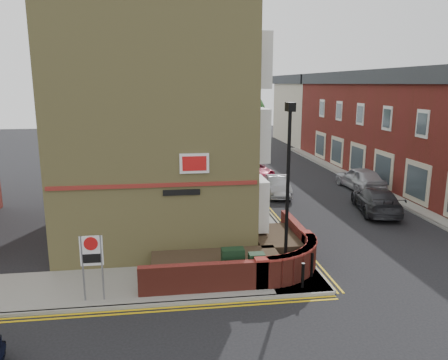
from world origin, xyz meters
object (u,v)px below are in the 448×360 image
(lamppost, at_px, (288,192))
(silver_car_near, at_px, (278,186))
(zone_sign, at_px, (92,256))
(utility_cabinet_large, at_px, (233,265))

(lamppost, bearing_deg, silver_car_near, 76.38)
(lamppost, xyz_separation_m, zone_sign, (-6.60, -0.70, -1.70))
(lamppost, height_order, zone_sign, lamppost)
(utility_cabinet_large, distance_m, silver_car_near, 13.03)
(utility_cabinet_large, bearing_deg, zone_sign, -170.31)
(zone_sign, bearing_deg, utility_cabinet_large, 9.69)
(lamppost, bearing_deg, zone_sign, -173.93)
(utility_cabinet_large, relative_size, zone_sign, 0.55)
(lamppost, relative_size, zone_sign, 2.86)
(zone_sign, xyz_separation_m, silver_car_near, (9.55, 12.90, -1.02))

